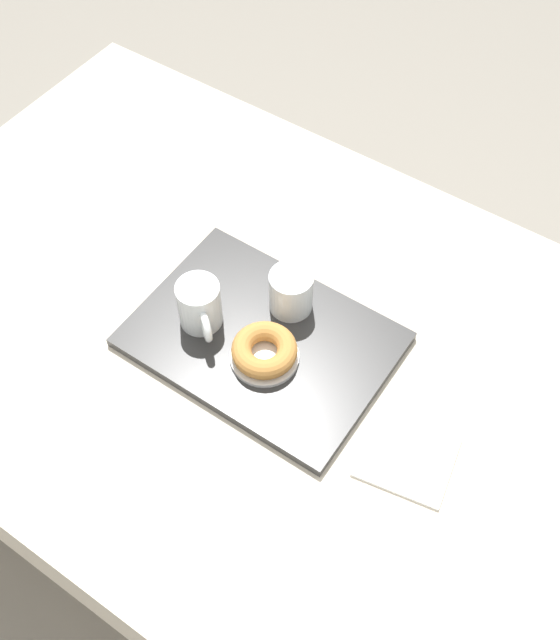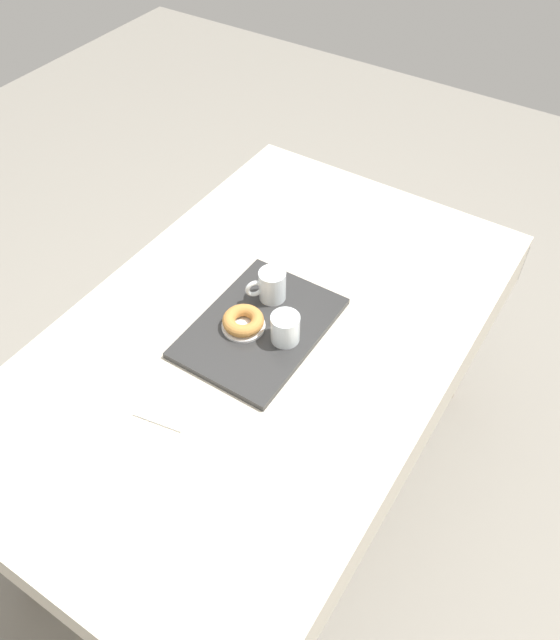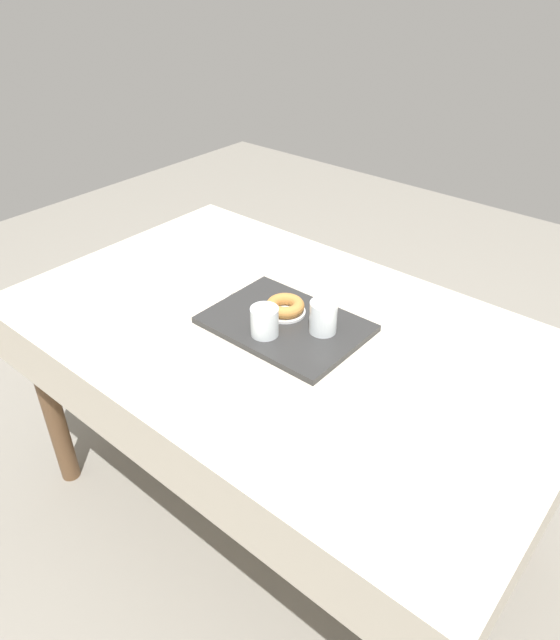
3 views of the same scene
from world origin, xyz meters
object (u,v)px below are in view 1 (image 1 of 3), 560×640
Objects in this scene: serving_tray at (262,339)px; tea_mug_left at (200,306)px; water_glass_near at (291,293)px; sugar_donut_left at (264,350)px; paper_napkin at (407,457)px; donut_plate_left at (265,357)px; dining_table at (270,370)px.

tea_mug_left reaches higher than serving_tray.
serving_tray is 5.32× the size of water_glass_near.
sugar_donut_left reaches higher than paper_napkin.
donut_plate_left is 1.06× the size of sugar_donut_left.
serving_tray is 0.09m from water_glass_near.
serving_tray is at bearing 87.10° from water_glass_near.
serving_tray is 0.30m from paper_napkin.
water_glass_near is 0.74× the size of sugar_donut_left.
sugar_donut_left reaches higher than serving_tray.
dining_table is 0.31m from paper_napkin.
dining_table is at bearing -65.07° from donut_plate_left.
sugar_donut_left is at bearing 130.57° from serving_tray.
dining_table is 14.36× the size of sugar_donut_left.
paper_napkin is (-0.40, 0.02, -0.06)m from tea_mug_left.
donut_plate_left reaches higher than dining_table.
serving_tray is 0.05m from sugar_donut_left.
serving_tray is at bearing -163.45° from tea_mug_left.
tea_mug_left is 0.71× the size of paper_napkin.
tea_mug_left is (0.10, 0.03, 0.05)m from serving_tray.
serving_tray is (0.01, 0.01, 0.10)m from dining_table.
dining_table is at bearing -10.75° from paper_napkin.
paper_napkin reaches higher than dining_table.
donut_plate_left is at bearing 130.57° from serving_tray.
donut_plate_left is at bearing -3.53° from paper_napkin.
tea_mug_left is 0.91× the size of sugar_donut_left.
tea_mug_left is 1.24× the size of water_glass_near.
water_glass_near is at bearing -78.11° from sugar_donut_left.
donut_plate_left is (-0.03, 0.03, 0.01)m from serving_tray.
water_glass_near is at bearing -23.39° from paper_napkin.
sugar_donut_left is (-0.02, 0.04, 0.13)m from dining_table.
water_glass_near reaches higher than sugar_donut_left.
paper_napkin is at bearing 169.25° from dining_table.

